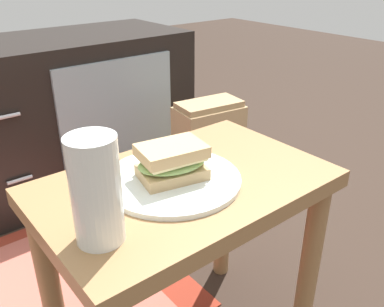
{
  "coord_description": "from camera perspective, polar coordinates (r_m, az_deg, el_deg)",
  "views": [
    {
      "loc": [
        -0.42,
        -0.55,
        0.85
      ],
      "look_at": [
        0.02,
        0.0,
        0.51
      ],
      "focal_mm": 38.62,
      "sensor_mm": 36.0,
      "label": 1
    }
  ],
  "objects": [
    {
      "name": "side_table",
      "position": [
        0.84,
        -0.97,
        -8.98
      ],
      "size": [
        0.56,
        0.36,
        0.46
      ],
      "color": "olive",
      "rests_on": "ground"
    },
    {
      "name": "tv_cabinet",
      "position": [
        1.69,
        -17.23,
        5.35
      ],
      "size": [
        0.96,
        0.46,
        0.58
      ],
      "color": "black",
      "rests_on": "ground"
    },
    {
      "name": "plate",
      "position": [
        0.79,
        -2.75,
        -3.59
      ],
      "size": [
        0.26,
        0.26,
        0.01
      ],
      "primitive_type": "cylinder",
      "color": "silver",
      "rests_on": "side_table"
    },
    {
      "name": "sandwich_front",
      "position": [
        0.77,
        -2.8,
        -1.14
      ],
      "size": [
        0.15,
        0.12,
        0.07
      ],
      "color": "tan",
      "rests_on": "plate"
    },
    {
      "name": "beer_glass",
      "position": [
        0.61,
        -13.08,
        -5.42
      ],
      "size": [
        0.07,
        0.07,
        0.17
      ],
      "color": "silver",
      "rests_on": "side_table"
    },
    {
      "name": "paper_bag",
      "position": [
        1.55,
        2.29,
        0.49
      ],
      "size": [
        0.26,
        0.17,
        0.38
      ],
      "color": "tan",
      "rests_on": "ground"
    }
  ]
}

